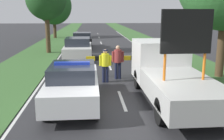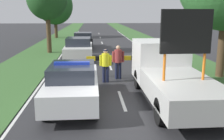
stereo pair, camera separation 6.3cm
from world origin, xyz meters
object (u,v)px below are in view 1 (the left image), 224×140
(pedestrian_civilian, at_px, (118,59))
(queued_car_van_white, at_px, (78,48))
(traffic_cone_centre_front, at_px, (72,67))
(road_barrier, at_px, (113,60))
(roadside_tree_near_left, at_px, (54,6))
(queued_car_sedan_black, at_px, (82,39))
(traffic_cone_near_police, at_px, (82,78))
(police_car, at_px, (73,83))
(police_officer, at_px, (105,63))
(work_truck, at_px, (169,72))

(pedestrian_civilian, height_order, queued_car_van_white, pedestrian_civilian)
(pedestrian_civilian, relative_size, traffic_cone_centre_front, 2.49)
(road_barrier, relative_size, roadside_tree_near_left, 0.42)
(traffic_cone_centre_front, xyz_separation_m, queued_car_sedan_black, (0.27, 11.22, 0.46))
(pedestrian_civilian, relative_size, queued_car_sedan_black, 0.45)
(traffic_cone_near_police, xyz_separation_m, roadside_tree_near_left, (-4.39, 23.95, 4.05))
(police_car, xyz_separation_m, roadside_tree_near_left, (-4.16, 27.10, 3.49))
(queued_car_van_white, xyz_separation_m, queued_car_sedan_black, (0.09, 7.13, -0.05))
(road_barrier, xyz_separation_m, pedestrian_civilian, (0.22, -0.37, 0.08))
(queued_car_van_white, bearing_deg, police_car, 91.40)
(pedestrian_civilian, distance_m, queued_car_van_white, 6.23)
(police_officer, xyz_separation_m, traffic_cone_centre_front, (-1.80, 2.35, -0.64))
(work_truck, xyz_separation_m, traffic_cone_near_police, (-3.55, 2.70, -0.84))
(traffic_cone_near_police, bearing_deg, traffic_cone_centre_front, 105.41)
(traffic_cone_near_police, xyz_separation_m, queued_car_sedan_black, (-0.37, 13.54, 0.55))
(police_car, xyz_separation_m, police_officer, (1.39, 3.12, 0.17))
(traffic_cone_centre_front, distance_m, queued_car_sedan_black, 11.23)
(work_truck, xyz_separation_m, road_barrier, (-1.92, 3.71, -0.14))
(pedestrian_civilian, relative_size, queued_car_van_white, 0.40)
(traffic_cone_near_police, bearing_deg, police_officer, -1.23)
(queued_car_van_white, height_order, queued_car_sedan_black, queued_car_van_white)
(police_car, distance_m, work_truck, 3.82)
(police_car, distance_m, roadside_tree_near_left, 27.63)
(roadside_tree_near_left, bearing_deg, police_officer, -76.96)
(traffic_cone_near_police, bearing_deg, police_car, -94.21)
(police_car, relative_size, queued_car_sedan_black, 1.24)
(pedestrian_civilian, bearing_deg, road_barrier, 103.45)
(police_car, height_order, traffic_cone_near_police, police_car)
(pedestrian_civilian, relative_size, traffic_cone_near_police, 3.45)
(road_barrier, distance_m, traffic_cone_near_police, 2.04)
(police_officer, height_order, pedestrian_civilian, pedestrian_civilian)
(traffic_cone_near_police, relative_size, roadside_tree_near_left, 0.07)
(queued_car_van_white, relative_size, queued_car_sedan_black, 1.11)
(traffic_cone_near_police, relative_size, queued_car_sedan_black, 0.13)
(road_barrier, height_order, pedestrian_civilian, pedestrian_civilian)
(traffic_cone_near_police, xyz_separation_m, traffic_cone_centre_front, (-0.64, 2.33, 0.10))
(traffic_cone_centre_front, bearing_deg, traffic_cone_near_police, -74.59)
(pedestrian_civilian, relative_size, roadside_tree_near_left, 0.26)
(police_officer, height_order, queued_car_van_white, police_officer)
(work_truck, distance_m, queued_car_sedan_black, 16.71)
(work_truck, relative_size, police_officer, 3.83)
(queued_car_van_white, bearing_deg, police_officer, 104.16)
(work_truck, height_order, traffic_cone_near_police, work_truck)
(police_officer, bearing_deg, traffic_cone_centre_front, -70.24)
(work_truck, relative_size, queued_car_sedan_black, 1.61)
(police_officer, xyz_separation_m, roadside_tree_near_left, (-5.55, 23.98, 3.32))
(work_truck, distance_m, police_officer, 3.59)
(police_car, distance_m, police_officer, 3.42)
(queued_car_sedan_black, relative_size, roadside_tree_near_left, 0.58)
(traffic_cone_near_police, bearing_deg, pedestrian_civilian, 19.16)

